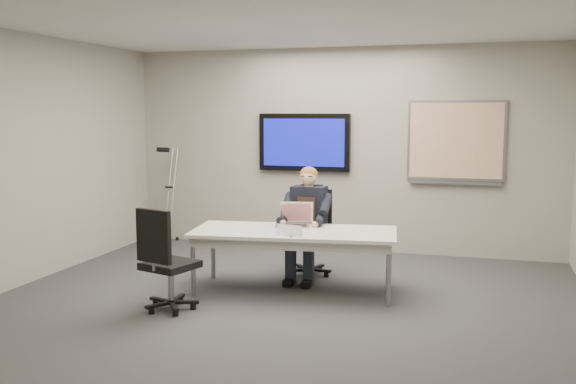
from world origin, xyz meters
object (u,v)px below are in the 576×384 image
(office_chair_far, at_px, (311,248))
(laptop, at_px, (294,220))
(conference_table, at_px, (294,237))
(office_chair_near, at_px, (167,279))
(seated_person, at_px, (305,235))

(office_chair_far, relative_size, laptop, 2.35)
(conference_table, bearing_deg, office_chair_near, -141.27)
(conference_table, bearing_deg, seated_person, 84.09)
(conference_table, xyz_separation_m, seated_person, (-0.01, 0.50, -0.07))
(office_chair_near, relative_size, seated_person, 0.79)
(conference_table, height_order, seated_person, seated_person)
(office_chair_far, distance_m, seated_person, 0.32)
(office_chair_far, relative_size, office_chair_near, 0.99)
(office_chair_near, bearing_deg, office_chair_far, -102.33)
(conference_table, xyz_separation_m, office_chair_near, (-0.99, -1.02, -0.27))
(office_chair_far, bearing_deg, conference_table, -84.20)
(conference_table, distance_m, laptop, 0.29)
(conference_table, relative_size, laptop, 5.27)
(seated_person, relative_size, laptop, 3.02)
(seated_person, height_order, laptop, seated_person)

